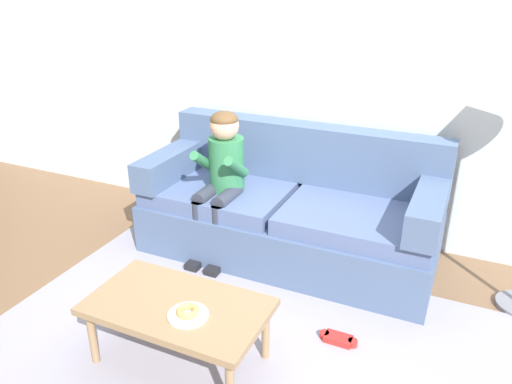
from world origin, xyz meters
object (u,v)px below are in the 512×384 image
object	(u,v)px
person_child	(222,171)
donut	(188,311)
coffee_table	(178,310)
toy_controller	(338,340)
couch	(290,212)

from	to	relation	value
person_child	donut	bearing A→B (deg)	-69.54
coffee_table	toy_controller	bearing A→B (deg)	33.66
coffee_table	toy_controller	size ratio (longest dim) A/B	4.25
donut	toy_controller	distance (m)	0.95
couch	person_child	size ratio (longest dim) A/B	1.96
couch	coffee_table	size ratio (longest dim) A/B	2.25
donut	couch	bearing A→B (deg)	89.70
couch	person_child	bearing A→B (deg)	-155.80
couch	donut	world-z (taller)	couch
couch	person_child	distance (m)	0.60
couch	toy_controller	bearing A→B (deg)	-53.18
person_child	toy_controller	bearing A→B (deg)	-30.44
person_child	donut	size ratio (longest dim) A/B	9.18
couch	donut	size ratio (longest dim) A/B	17.95
coffee_table	donut	world-z (taller)	donut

